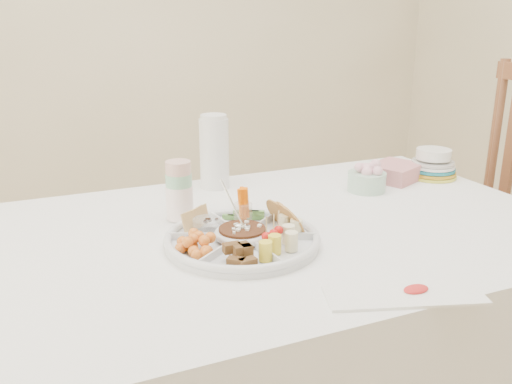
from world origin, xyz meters
name	(u,v)px	position (x,y,z in m)	size (l,w,h in m)	color
wall_back	(134,8)	(0.00, 2.00, 1.35)	(4.00, 0.02, 2.70)	beige
dining_table	(290,343)	(0.00, 0.00, 0.38)	(1.52, 1.02, 0.76)	white
chair	(484,220)	(0.91, 0.18, 0.57)	(0.48, 0.48, 1.15)	brown
party_tray	(242,237)	(-0.18, -0.08, 0.78)	(0.38, 0.38, 0.04)	silver
bean_dip	(242,234)	(-0.18, -0.08, 0.79)	(0.12, 0.12, 0.04)	#39200A
tortillas	(286,219)	(-0.05, -0.06, 0.80)	(0.11, 0.11, 0.07)	brown
carrot_cucumber	(243,204)	(-0.13, 0.04, 0.82)	(0.10, 0.10, 0.09)	#FF6500
pita_raisins	(199,219)	(-0.26, 0.02, 0.80)	(0.10, 0.10, 0.06)	#E9A569
cherries	(194,242)	(-0.31, -0.10, 0.79)	(0.12, 0.12, 0.05)	orange
granola_chunks	(241,253)	(-0.23, -0.20, 0.79)	(0.10, 0.10, 0.05)	brown
banana_tomato	(290,233)	(-0.10, -0.18, 0.82)	(0.10, 0.10, 0.08)	#D4C169
cup_stack	(179,184)	(-0.27, 0.16, 0.86)	(0.08, 0.08, 0.21)	beige
thermos	(214,151)	(-0.08, 0.41, 0.88)	(0.10, 0.10, 0.25)	white
flower_bowl	(367,177)	(0.36, 0.17, 0.80)	(0.12, 0.12, 0.09)	#85B894
napkin_stack	(395,172)	(0.52, 0.24, 0.79)	(0.17, 0.15, 0.06)	#CB7D81
plate_stack	(433,162)	(0.66, 0.22, 0.81)	(0.17, 0.17, 0.11)	yellow
placemat	(404,295)	(0.03, -0.45, 0.76)	(0.32, 0.11, 0.01)	white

